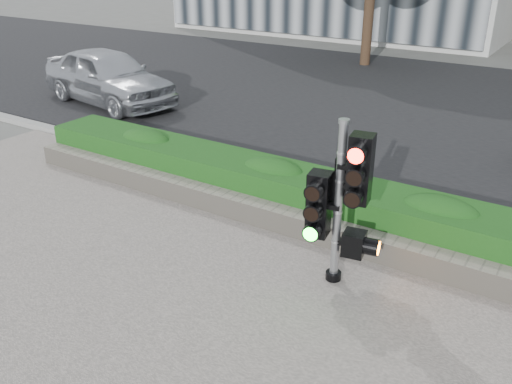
# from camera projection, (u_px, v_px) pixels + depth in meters

# --- Properties ---
(ground) EXTENTS (120.00, 120.00, 0.00)m
(ground) POSITION_uv_depth(u_px,v_px,m) (248.00, 308.00, 6.53)
(ground) COLOR #51514C
(ground) RESTS_ON ground
(road) EXTENTS (60.00, 13.00, 0.02)m
(road) POSITION_uv_depth(u_px,v_px,m) (459.00, 112.00, 14.17)
(road) COLOR black
(road) RESTS_ON ground
(curb) EXTENTS (60.00, 0.25, 0.12)m
(curb) POSITION_uv_depth(u_px,v_px,m) (354.00, 207.00, 8.92)
(curb) COLOR gray
(curb) RESTS_ON ground
(stone_wall) EXTENTS (12.00, 0.32, 0.34)m
(stone_wall) POSITION_uv_depth(u_px,v_px,m) (320.00, 230.00, 7.90)
(stone_wall) COLOR gray
(stone_wall) RESTS_ON sidewalk
(hedge) EXTENTS (12.00, 1.00, 0.68)m
(hedge) POSITION_uv_depth(u_px,v_px,m) (339.00, 203.00, 8.33)
(hedge) COLOR #2E7724
(hedge) RESTS_ON sidewalk
(traffic_signal) EXTENTS (0.77, 0.61, 2.16)m
(traffic_signal) POSITION_uv_depth(u_px,v_px,m) (342.00, 195.00, 6.57)
(traffic_signal) COLOR black
(traffic_signal) RESTS_ON sidewalk
(car_silver) EXTENTS (4.60, 2.47, 1.49)m
(car_silver) POSITION_uv_depth(u_px,v_px,m) (108.00, 76.00, 14.64)
(car_silver) COLOR silver
(car_silver) RESTS_ON road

